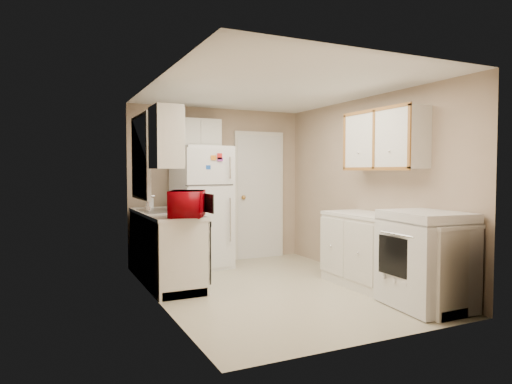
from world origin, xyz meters
name	(u,v)px	position (x,y,z in m)	size (l,w,h in m)	color
floor	(274,288)	(0.00, 0.00, 0.00)	(3.80, 3.80, 0.00)	beige
ceiling	(274,89)	(0.00, 0.00, 2.40)	(3.80, 3.80, 0.00)	white
wall_left	(158,192)	(-1.40, 0.00, 1.20)	(3.80, 3.80, 0.00)	tan
wall_right	(367,188)	(1.40, 0.00, 1.20)	(3.80, 3.80, 0.00)	tan
wall_back	(218,185)	(0.00, 1.90, 1.20)	(2.80, 2.80, 0.00)	tan
wall_front	(380,198)	(0.00, -1.90, 1.20)	(2.80, 2.80, 0.00)	tan
left_counter	(165,247)	(-1.10, 0.90, 0.45)	(0.60, 1.80, 0.90)	silver
dishwasher	(202,249)	(-0.81, 0.30, 0.49)	(0.03, 0.58, 0.72)	black
sink	(162,214)	(-1.10, 1.05, 0.86)	(0.54, 0.74, 0.16)	gray
microwave	(187,204)	(-1.03, 0.16, 1.05)	(0.30, 0.54, 0.36)	#96000A
soap_bottle	(150,201)	(-1.15, 1.56, 1.00)	(0.09, 0.10, 0.21)	white
window_blinds	(141,157)	(-1.36, 1.05, 1.60)	(0.10, 0.98, 1.08)	silver
upper_cabinet_left	(166,137)	(-1.25, 0.22, 1.80)	(0.30, 0.45, 0.70)	silver
refrigerator	(202,207)	(-0.40, 1.53, 0.89)	(0.73, 0.71, 1.78)	silver
cabinet_over_fridge	(196,133)	(-0.40, 1.75, 2.00)	(0.70, 0.30, 0.40)	silver
interior_door	(259,196)	(0.70, 1.86, 1.02)	(0.86, 0.06, 2.08)	silver
right_counter	(390,255)	(1.10, -0.80, 0.45)	(0.60, 2.00, 0.90)	silver
stove	(425,259)	(1.07, -1.36, 0.51)	(0.68, 0.83, 1.01)	silver
upper_cabinet_right	(384,140)	(1.25, -0.50, 1.80)	(0.30, 1.20, 0.70)	silver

